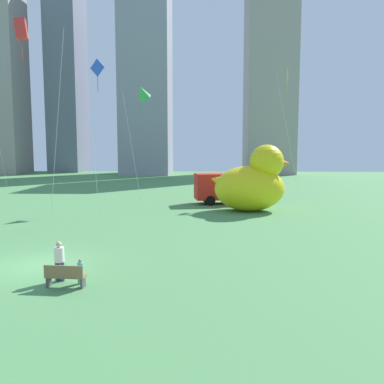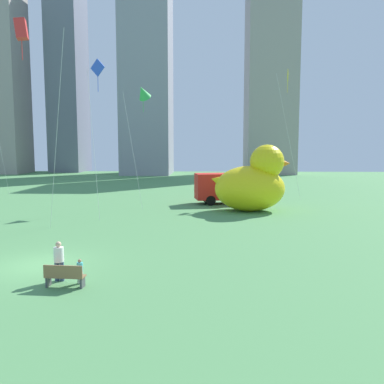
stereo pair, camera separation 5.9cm
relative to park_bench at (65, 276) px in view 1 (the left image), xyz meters
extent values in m
plane|color=#4F894F|center=(-2.20, 2.89, -0.47)|extent=(140.00, 140.00, 0.00)
cube|color=olive|center=(0.00, 0.08, -0.05)|extent=(1.55, 0.55, 0.06)
cube|color=olive|center=(-0.01, -0.12, 0.20)|extent=(1.52, 0.16, 0.45)
cube|color=#47474C|center=(-0.67, 0.12, -0.28)|extent=(0.10, 0.37, 0.39)
cube|color=#47474C|center=(0.68, 0.03, -0.28)|extent=(0.10, 0.37, 0.39)
cylinder|color=#38476B|center=(-0.57, 0.76, -0.08)|extent=(0.18, 0.18, 0.79)
cylinder|color=#38476B|center=(-0.37, 0.76, -0.08)|extent=(0.18, 0.18, 0.79)
cylinder|color=white|center=(-0.47, 0.76, 0.61)|extent=(0.39, 0.39, 0.59)
sphere|color=#D8AD8C|center=(-0.47, 0.76, 1.02)|extent=(0.23, 0.23, 0.23)
cylinder|color=silver|center=(0.39, 0.49, -0.23)|extent=(0.11, 0.11, 0.48)
cylinder|color=silver|center=(0.51, 0.49, -0.23)|extent=(0.11, 0.11, 0.48)
cylinder|color=#4CBFC6|center=(0.45, 0.49, 0.19)|extent=(0.24, 0.24, 0.36)
sphere|color=#A87C5B|center=(0.45, 0.49, 0.44)|extent=(0.14, 0.14, 0.14)
ellipsoid|color=yellow|center=(8.96, 18.88, 1.42)|extent=(5.79, 4.28, 3.78)
sphere|color=yellow|center=(10.34, 18.88, 3.65)|extent=(2.82, 2.82, 2.82)
cone|color=orange|center=(11.61, 18.88, 3.51)|extent=(1.27, 1.27, 1.27)
cone|color=yellow|center=(6.44, 18.88, 2.05)|extent=(1.73, 1.51, 1.82)
cube|color=red|center=(6.39, 23.16, 1.18)|extent=(4.40, 2.99, 2.40)
cube|color=#4C4C56|center=(9.16, 23.66, 0.82)|extent=(1.96, 2.54, 1.68)
cylinder|color=black|center=(8.96, 23.63, -0.02)|extent=(1.32, 2.52, 0.90)
cylinder|color=black|center=(5.57, 23.01, -0.02)|extent=(1.32, 2.52, 0.90)
cube|color=slate|center=(-24.20, 72.52, 18.76)|extent=(6.40, 9.65, 38.47)
cube|color=gray|center=(-6.20, 64.78, 17.46)|extent=(9.18, 11.50, 35.85)
cube|color=#9E938C|center=(17.80, 67.91, 18.67)|extent=(9.29, 11.33, 38.28)
cylinder|color=silver|center=(-1.05, 20.39, 4.57)|extent=(1.88, 1.69, 10.09)
cone|color=green|center=(-0.22, 21.32, 9.61)|extent=(1.62, 1.86, 1.55)
cylinder|color=green|center=(-0.22, 21.32, 8.71)|extent=(0.04, 0.04, 1.60)
cylinder|color=silver|center=(13.49, 26.13, 5.78)|extent=(2.73, 0.08, 12.51)
cube|color=yellow|center=(13.52, 27.48, 12.03)|extent=(0.24, 1.27, 1.27)
cylinder|color=yellow|center=(13.52, 27.48, 11.13)|extent=(0.04, 0.04, 1.60)
cylinder|color=silver|center=(-2.81, 14.48, 5.03)|extent=(0.86, 0.69, 11.00)
cube|color=blue|center=(-2.48, 14.89, 10.53)|extent=(1.18, 0.59, 1.27)
cylinder|color=blue|center=(-2.48, 14.89, 9.63)|extent=(0.04, 0.04, 1.60)
cylinder|color=silver|center=(-3.80, 9.91, 5.53)|extent=(2.35, 2.79, 12.00)
cube|color=red|center=(-5.18, 8.75, 11.52)|extent=(0.87, 0.77, 1.20)
cylinder|color=red|center=(-5.18, 8.75, 10.62)|extent=(0.04, 0.04, 1.60)
camera|label=1|loc=(5.37, -14.83, 4.89)|focal=38.04mm
camera|label=2|loc=(5.42, -14.83, 4.89)|focal=38.04mm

